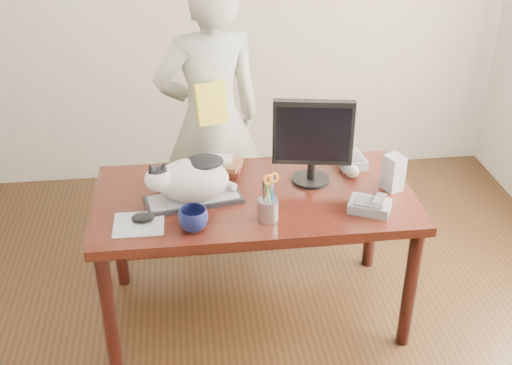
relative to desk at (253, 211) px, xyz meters
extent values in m
cube|color=black|center=(0.00, -0.08, 0.12)|extent=(1.60, 0.80, 0.05)
cylinder|color=black|center=(-0.74, -0.42, -0.25)|extent=(0.07, 0.07, 0.70)
cylinder|color=black|center=(0.74, -0.42, -0.25)|extent=(0.07, 0.07, 0.70)
cylinder|color=black|center=(-0.74, 0.26, -0.25)|extent=(0.07, 0.07, 0.70)
cylinder|color=black|center=(0.74, 0.26, -0.25)|extent=(0.07, 0.07, 0.70)
cube|color=black|center=(0.00, 0.28, -0.20)|extent=(1.45, 0.03, 0.50)
cube|color=black|center=(-0.31, -0.11, 0.16)|extent=(0.49, 0.26, 0.02)
cube|color=#A7A8AC|center=(-0.31, -0.11, 0.17)|extent=(0.46, 0.22, 0.01)
ellipsoid|color=silver|center=(-0.31, -0.11, 0.27)|extent=(0.39, 0.28, 0.22)
ellipsoid|color=silver|center=(-0.47, -0.16, 0.32)|extent=(0.15, 0.14, 0.12)
ellipsoid|color=black|center=(-0.47, -0.16, 0.36)|extent=(0.10, 0.10, 0.05)
cone|color=black|center=(-0.49, -0.17, 0.38)|extent=(0.07, 0.07, 0.07)
cone|color=black|center=(-0.44, -0.16, 0.38)|extent=(0.07, 0.06, 0.07)
ellipsoid|color=black|center=(-0.25, -0.10, 0.36)|extent=(0.21, 0.18, 0.05)
cylinder|color=silver|center=(-0.15, -0.03, 0.20)|extent=(0.12, 0.14, 0.05)
cylinder|color=black|center=(0.31, 0.03, 0.16)|extent=(0.23, 0.23, 0.02)
cylinder|color=black|center=(0.31, 0.03, 0.21)|extent=(0.05, 0.05, 0.09)
cube|color=black|center=(0.30, 0.01, 0.43)|extent=(0.40, 0.11, 0.34)
cube|color=black|center=(0.30, -0.01, 0.43)|extent=(0.36, 0.07, 0.29)
cylinder|color=#9C9DA2|center=(0.03, -0.31, 0.20)|extent=(0.13, 0.13, 0.11)
cylinder|color=black|center=(0.01, -0.31, 0.29)|extent=(0.02, 0.05, 0.16)
cylinder|color=#0B4D9E|center=(0.05, -0.32, 0.29)|extent=(0.02, 0.04, 0.16)
cylinder|color=#A51728|center=(0.03, -0.29, 0.29)|extent=(0.02, 0.04, 0.16)
cylinder|color=#167220|center=(0.03, -0.33, 0.29)|extent=(0.03, 0.03, 0.16)
cylinder|color=silver|center=(0.04, -0.31, 0.30)|extent=(0.03, 0.02, 0.12)
cylinder|color=silver|center=(0.05, -0.31, 0.30)|extent=(0.01, 0.03, 0.12)
torus|color=orange|center=(0.03, -0.32, 0.37)|extent=(0.05, 0.04, 0.05)
torus|color=orange|center=(0.06, -0.30, 0.37)|extent=(0.05, 0.04, 0.05)
cube|color=#A1A6AC|center=(-0.57, -0.28, 0.15)|extent=(0.23, 0.21, 0.01)
ellipsoid|color=black|center=(-0.55, -0.26, 0.17)|extent=(0.11, 0.07, 0.04)
imported|color=black|center=(-0.32, -0.35, 0.20)|extent=(0.18, 0.18, 0.11)
cube|color=slate|center=(0.53, -0.29, 0.17)|extent=(0.23, 0.21, 0.05)
cube|color=#47474A|center=(0.50, -0.29, 0.20)|extent=(0.11, 0.12, 0.01)
cube|color=silver|center=(0.57, -0.30, 0.21)|extent=(0.11, 0.17, 0.06)
cube|color=#9D9D9F|center=(0.70, -0.10, 0.24)|extent=(0.11, 0.12, 0.19)
sphere|color=beige|center=(0.53, 0.04, 0.18)|extent=(0.07, 0.07, 0.07)
cube|color=#4B1A14|center=(-0.15, 0.19, 0.16)|extent=(0.24, 0.20, 0.03)
cube|color=brown|center=(-0.14, 0.18, 0.19)|extent=(0.23, 0.20, 0.03)
cube|color=silver|center=(-0.16, 0.19, 0.22)|extent=(0.15, 0.13, 0.02)
cube|color=slate|center=(0.56, 0.18, 0.17)|extent=(0.15, 0.20, 0.05)
cube|color=#47474A|center=(0.56, 0.15, 0.20)|extent=(0.10, 0.10, 0.01)
imported|color=beige|center=(-0.18, 0.58, 0.27)|extent=(0.72, 0.57, 1.74)
cube|color=yellow|center=(-0.18, 0.41, 0.45)|extent=(0.18, 0.14, 0.23)
camera|label=1|loc=(-0.33, -2.82, 1.80)|focal=45.00mm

